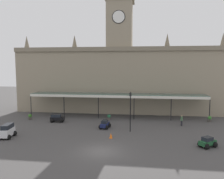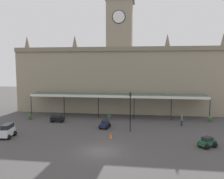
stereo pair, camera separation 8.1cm
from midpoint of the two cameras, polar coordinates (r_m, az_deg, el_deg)
ground_plane at (r=25.59m, az=-2.76°, el=-15.10°), size 140.00×140.00×0.00m
station_building at (r=45.59m, az=2.00°, el=3.44°), size 40.55×6.25×22.44m
entrance_canopy at (r=40.56m, az=1.28°, el=-1.33°), size 31.14×3.26×4.18m
car_navy_sedan at (r=34.14m, az=-1.74°, el=-8.77°), size 1.72×2.16×1.19m
car_white_van at (r=32.60m, az=-24.46°, el=-9.48°), size 1.78×2.49×1.77m
car_green_sedan at (r=28.66m, az=22.75°, el=-12.16°), size 2.25×2.14×1.19m
car_black_estate at (r=38.80m, az=-13.45°, el=-7.04°), size 2.33×1.69×1.27m
pedestrian_near_entrance at (r=36.84m, az=17.03°, el=-7.28°), size 0.34×0.39×1.67m
victorian_lamppost at (r=31.81m, az=4.66°, el=-4.48°), size 0.30×0.30×5.60m
traffic_cone at (r=29.63m, az=-0.22°, el=-11.43°), size 0.40×0.40×0.67m
planter_forecourt_centre at (r=41.06m, az=23.23°, el=-6.75°), size 0.60×0.60×0.96m
planter_near_kerb at (r=41.77m, az=-19.66°, el=-6.40°), size 0.60×0.60×0.96m
planter_by_canopy at (r=39.02m, az=-0.67°, el=-6.91°), size 0.60×0.60×0.96m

